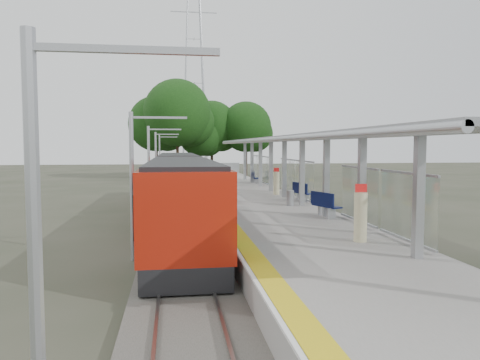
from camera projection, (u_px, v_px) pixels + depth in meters
The scene contains 16 objects.
ground at pixel (380, 323), 11.06m from camera, with size 200.00×200.00×0.00m, color #474438.
trackbed at pixel (179, 209), 30.16m from camera, with size 3.00×70.00×0.24m, color #59544C.
platform at pixel (247, 202), 30.77m from camera, with size 6.00×50.00×1.00m, color gray.
tactile_strip at pixel (209, 195), 30.37m from camera, with size 0.60×50.00×0.02m, color yellow.
end_fence at pixel (214, 168), 55.32m from camera, with size 6.00×0.10×1.20m, color #9EA0A5.
train at pixel (179, 185), 25.62m from camera, with size 2.74×27.60×3.62m.
canopy at pixel (285, 146), 26.96m from camera, with size 3.27×38.00×3.66m.
pylon at pixel (194, 61), 81.61m from camera, with size 8.00×4.00×38.00m, color #9EA0A5, non-canonical shape.
tree_cluster at pixel (195, 123), 61.35m from camera, with size 19.09×12.70×12.57m.
catenary_masts at pixel (150, 167), 28.73m from camera, with size 2.08×48.16×5.40m.
bench_near at pixel (325, 204), 20.96m from camera, with size 1.01×1.70×1.11m.
bench_mid at pixel (302, 191), 27.01m from camera, with size 0.89×1.63×1.07m.
bench_far at pixel (255, 177), 40.14m from camera, with size 0.66×1.47×0.97m.
info_pillar_near at pixel (361, 217), 15.51m from camera, with size 0.43×0.43×1.93m.
info_pillar_far at pixel (276, 183), 30.58m from camera, with size 0.40×0.40×1.76m.
litter_bin at pixel (290, 198), 24.91m from camera, with size 0.40×0.40×0.82m, color #9EA0A5.
Camera 1 is at (-4.82, -10.20, 4.17)m, focal length 35.00 mm.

